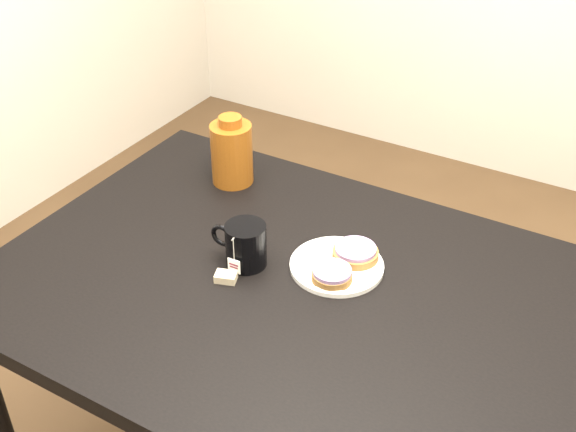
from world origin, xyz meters
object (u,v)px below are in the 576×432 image
Objects in this scene: mug at (245,245)px; table at (318,325)px; plate at (337,265)px; bagel_package at (232,152)px; bagel_front at (332,275)px; teabag_pouch at (226,277)px; bagel_back at (355,253)px.

table is at bearing -5.96° from mug.
table is 0.13m from plate.
bagel_package is at bearing 144.76° from table.
mug is at bearing -170.56° from bagel_front.
teabag_pouch is at bearing -152.48° from bagel_front.
bagel_back is at bearing 84.04° from table.
table is 7.66× the size of bagel_package.
teabag_pouch is (-0.00, -0.07, -0.04)m from mug.
bagel_package reaches higher than teabag_pouch.
plate is (-0.01, 0.10, 0.09)m from table.
bagel_back reaches higher than plate.
teabag_pouch is at bearing -58.20° from bagel_package.
bagel_front is (0.02, -0.05, 0.02)m from plate.
mug is at bearing 87.14° from teabag_pouch.
table is 0.18m from bagel_back.
bagel_front is 0.48m from bagel_package.
bagel_package is (-0.22, 0.28, 0.03)m from mug.
mug reaches higher than teabag_pouch.
mug reaches higher than bagel_front.
plate is at bearing 23.27° from mug.
table is 0.22m from teabag_pouch.
bagel_front is at bearing -95.34° from bagel_back.
bagel_package is at bearing 154.49° from plate.
table is 0.53m from bagel_package.
bagel_front is 2.70× the size of teabag_pouch.
teabag_pouch is at bearing -95.03° from mug.
bagel_back is 0.09m from bagel_front.
mug is 0.74× the size of bagel_package.
teabag_pouch reaches higher than table.
bagel_back is at bearing 29.69° from mug.
bagel_back is (0.01, 0.14, 0.11)m from table.
plate is 1.12× the size of bagel_package.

